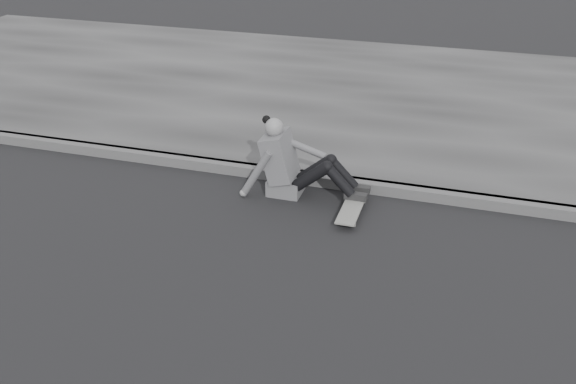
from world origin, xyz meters
name	(u,v)px	position (x,y,z in m)	size (l,w,h in m)	color
skateboard	(352,207)	(-2.58, 2.02, 0.07)	(0.20, 0.78, 0.09)	gray
seated_woman	(291,164)	(-3.31, 2.27, 0.36)	(1.38, 0.46, 0.88)	#555558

